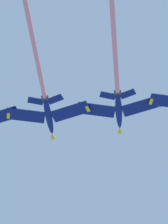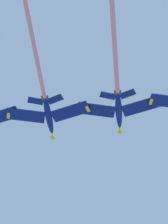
{
  "view_description": "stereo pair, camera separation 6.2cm",
  "coord_description": "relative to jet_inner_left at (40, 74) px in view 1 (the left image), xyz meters",
  "views": [
    {
      "loc": [
        -12.48,
        40.03,
        1.98
      ],
      "look_at": [
        9.07,
        -21.63,
        105.85
      ],
      "focal_mm": 83.71,
      "sensor_mm": 36.0,
      "label": 1
    },
    {
      "loc": [
        -12.42,
        40.05,
        1.98
      ],
      "look_at": [
        9.07,
        -21.63,
        105.85
      ],
      "focal_mm": 83.71,
      "sensor_mm": 36.0,
      "label": 2
    }
  ],
  "objects": [
    {
      "name": "jet_inner_left",
      "position": [
        0.0,
        0.0,
        0.0
      ],
      "size": [
        21.3,
        53.79,
        11.87
      ],
      "color": "navy"
    },
    {
      "name": "jet_centre",
      "position": [
        -16.89,
        -1.29,
        -0.29
      ],
      "size": [
        23.3,
        60.16,
        14.65
      ],
      "color": "navy"
    }
  ]
}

